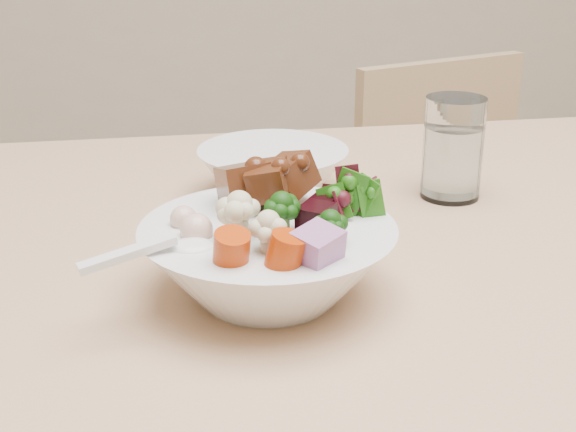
{
  "coord_description": "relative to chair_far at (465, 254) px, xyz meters",
  "views": [
    {
      "loc": [
        -0.42,
        -0.57,
        1.08
      ],
      "look_at": [
        -0.33,
        0.03,
        0.84
      ],
      "focal_mm": 50.0,
      "sensor_mm": 36.0,
      "label": 1
    }
  ],
  "objects": [
    {
      "name": "water_glass",
      "position": [
        -0.24,
        -0.54,
        0.38
      ],
      "size": [
        0.06,
        0.06,
        0.11
      ],
      "color": "silver",
      "rests_on": "dining_table"
    },
    {
      "name": "food_bowl",
      "position": [
        -0.46,
        -0.74,
        0.36
      ],
      "size": [
        0.21,
        0.21,
        0.11
      ],
      "color": "white",
      "rests_on": "dining_table"
    },
    {
      "name": "side_bowl",
      "position": [
        -0.43,
        -0.51,
        0.35
      ],
      "size": [
        0.16,
        0.16,
        0.05
      ],
      "primitive_type": null,
      "color": "white",
      "rests_on": "dining_table"
    },
    {
      "name": "soup_spoon",
      "position": [
        -0.53,
        -0.78,
        0.39
      ],
      "size": [
        0.11,
        0.05,
        0.02
      ],
      "rotation": [
        0.0,
        0.0,
        0.31
      ],
      "color": "white",
      "rests_on": "food_bowl"
    },
    {
      "name": "chair_far",
      "position": [
        0.0,
        0.0,
        0.0
      ],
      "size": [
        0.47,
        0.47,
        0.8
      ],
      "rotation": [
        0.0,
        0.0,
        0.35
      ],
      "color": "tan",
      "rests_on": "ground"
    }
  ]
}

